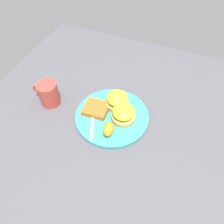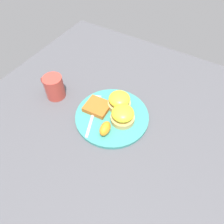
{
  "view_description": "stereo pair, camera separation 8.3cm",
  "coord_description": "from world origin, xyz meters",
  "px_view_note": "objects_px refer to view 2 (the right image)",
  "views": [
    {
      "loc": [
        -0.2,
        0.49,
        0.68
      ],
      "look_at": [
        0.0,
        0.0,
        0.03
      ],
      "focal_mm": 35.0,
      "sensor_mm": 36.0,
      "label": 1
    },
    {
      "loc": [
        -0.27,
        0.45,
        0.68
      ],
      "look_at": [
        0.0,
        0.0,
        0.03
      ],
      "focal_mm": 35.0,
      "sensor_mm": 36.0,
      "label": 2
    }
  ],
  "objects_px": {
    "orange_wedge": "(105,129)",
    "fork": "(94,112)",
    "sandwich_benedict_right": "(120,101)",
    "cup": "(54,87)",
    "sandwich_benedict_left": "(123,115)",
    "hashbrown_patty": "(98,106)"
  },
  "relations": [
    {
      "from": "orange_wedge",
      "to": "fork",
      "type": "relative_size",
      "value": 0.3
    },
    {
      "from": "fork",
      "to": "cup",
      "type": "xyz_separation_m",
      "value": [
        0.2,
        -0.01,
        0.03
      ]
    },
    {
      "from": "sandwich_benedict_left",
      "to": "fork",
      "type": "bearing_deg",
      "value": 13.98
    },
    {
      "from": "orange_wedge",
      "to": "cup",
      "type": "distance_m",
      "value": 0.29
    },
    {
      "from": "sandwich_benedict_left",
      "to": "fork",
      "type": "xyz_separation_m",
      "value": [
        0.11,
        0.03,
        -0.03
      ]
    },
    {
      "from": "sandwich_benedict_left",
      "to": "orange_wedge",
      "type": "xyz_separation_m",
      "value": [
        0.03,
        0.08,
        -0.01
      ]
    },
    {
      "from": "cup",
      "to": "fork",
      "type": "bearing_deg",
      "value": 178.32
    },
    {
      "from": "sandwich_benedict_left",
      "to": "cup",
      "type": "bearing_deg",
      "value": 4.16
    },
    {
      "from": "hashbrown_patty",
      "to": "cup",
      "type": "bearing_deg",
      "value": 6.8
    },
    {
      "from": "sandwich_benedict_right",
      "to": "fork",
      "type": "distance_m",
      "value": 0.11
    },
    {
      "from": "sandwich_benedict_left",
      "to": "hashbrown_patty",
      "type": "bearing_deg",
      "value": -0.48
    },
    {
      "from": "sandwich_benedict_right",
      "to": "hashbrown_patty",
      "type": "xyz_separation_m",
      "value": [
        0.07,
        0.05,
        -0.02
      ]
    },
    {
      "from": "sandwich_benedict_left",
      "to": "hashbrown_patty",
      "type": "relative_size",
      "value": 0.98
    },
    {
      "from": "sandwich_benedict_right",
      "to": "orange_wedge",
      "type": "relative_size",
      "value": 1.52
    },
    {
      "from": "orange_wedge",
      "to": "fork",
      "type": "height_order",
      "value": "orange_wedge"
    },
    {
      "from": "sandwich_benedict_right",
      "to": "cup",
      "type": "relative_size",
      "value": 0.83
    },
    {
      "from": "sandwich_benedict_left",
      "to": "sandwich_benedict_right",
      "type": "relative_size",
      "value": 1.0
    },
    {
      "from": "cup",
      "to": "sandwich_benedict_left",
      "type": "bearing_deg",
      "value": -175.84
    },
    {
      "from": "hashbrown_patty",
      "to": "orange_wedge",
      "type": "height_order",
      "value": "orange_wedge"
    },
    {
      "from": "sandwich_benedict_right",
      "to": "fork",
      "type": "height_order",
      "value": "sandwich_benedict_right"
    },
    {
      "from": "hashbrown_patty",
      "to": "sandwich_benedict_left",
      "type": "bearing_deg",
      "value": 179.52
    },
    {
      "from": "hashbrown_patty",
      "to": "cup",
      "type": "relative_size",
      "value": 0.84
    }
  ]
}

